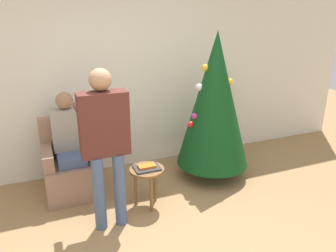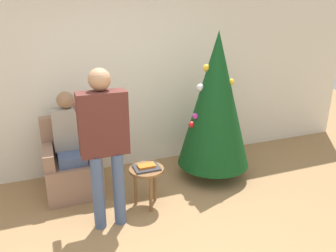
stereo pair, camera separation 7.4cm
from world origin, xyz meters
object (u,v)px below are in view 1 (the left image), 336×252
person_standing (105,136)px  side_stool (147,175)px  christmas_tree (215,100)px  armchair (72,167)px  person_seated (69,141)px

person_standing → side_stool: 0.78m
christmas_tree → person_standing: 1.62m
armchair → side_stool: bearing=-40.7°
person_seated → side_stool: size_ratio=2.67×
person_seated → person_standing: 0.88m
side_stool → person_standing: bearing=-161.7°
christmas_tree → side_stool: christmas_tree is taller
person_standing → side_stool: size_ratio=3.48×
christmas_tree → person_standing: size_ratio=1.17×
christmas_tree → person_standing: bearing=-160.8°
christmas_tree → side_stool: size_ratio=4.08×
armchair → person_seated: person_seated is taller
person_standing → side_stool: (0.47, 0.16, -0.60)m
armchair → person_seated: bearing=-90.0°
armchair → person_standing: (0.28, -0.80, 0.66)m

